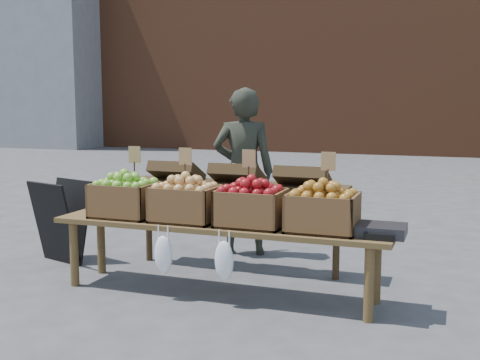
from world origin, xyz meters
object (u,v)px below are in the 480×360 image
at_px(chalkboard_sign, 61,221).
at_px(crate_golden_apples, 125,200).
at_px(crate_green_apples, 323,213).
at_px(weighing_scale, 381,230).
at_px(crate_red_apples, 251,208).
at_px(display_bench, 218,259).
at_px(back_table, 237,213).
at_px(crate_russet_pears, 186,204).
at_px(vendor, 244,172).

height_order(chalkboard_sign, crate_golden_apples, crate_golden_apples).
bearing_deg(crate_green_apples, weighing_scale, 0.00).
bearing_deg(crate_red_apples, weighing_scale, 0.00).
height_order(display_bench, crate_green_apples, crate_green_apples).
bearing_deg(crate_red_apples, back_table, 117.88).
height_order(crate_red_apples, crate_green_apples, same).
height_order(crate_golden_apples, crate_red_apples, same).
distance_m(chalkboard_sign, crate_red_apples, 2.09).
relative_size(display_bench, crate_green_apples, 5.40).
bearing_deg(crate_golden_apples, display_bench, 0.00).
relative_size(back_table, crate_green_apples, 4.20).
bearing_deg(crate_green_apples, crate_russet_pears, 180.00).
distance_m(crate_golden_apples, crate_red_apples, 1.10).
distance_m(crate_golden_apples, crate_green_apples, 1.65).
relative_size(chalkboard_sign, crate_green_apples, 1.57).
xyz_separation_m(display_bench, crate_russet_pears, (-0.27, 0.00, 0.42)).
bearing_deg(chalkboard_sign, crate_golden_apples, -6.04).
xyz_separation_m(vendor, crate_golden_apples, (-0.58, -1.28, -0.11)).
distance_m(crate_russet_pears, crate_green_apples, 1.10).
relative_size(vendor, crate_red_apples, 3.29).
distance_m(display_bench, crate_golden_apples, 0.93).
xyz_separation_m(display_bench, crate_green_apples, (0.82, 0.00, 0.42)).
distance_m(back_table, crate_red_apples, 0.84).
distance_m(display_bench, crate_russet_pears, 0.51).
height_order(crate_golden_apples, crate_russet_pears, same).
height_order(chalkboard_sign, crate_green_apples, crate_green_apples).
bearing_deg(crate_golden_apples, crate_green_apples, 0.00).
bearing_deg(back_table, display_bench, -81.63).
bearing_deg(vendor, crate_golden_apples, 49.69).
xyz_separation_m(back_table, crate_golden_apples, (-0.72, -0.72, 0.19)).
bearing_deg(crate_green_apples, chalkboard_sign, 171.44).
height_order(display_bench, crate_russet_pears, crate_russet_pears).
bearing_deg(display_bench, weighing_scale, 0.00).
distance_m(display_bench, crate_green_apples, 0.93).
distance_m(vendor, crate_russet_pears, 1.29).
distance_m(vendor, chalkboard_sign, 1.80).
distance_m(chalkboard_sign, crate_golden_apples, 1.06).
height_order(back_table, display_bench, back_table).
distance_m(crate_red_apples, crate_green_apples, 0.55).
height_order(chalkboard_sign, weighing_scale, chalkboard_sign).
bearing_deg(weighing_scale, display_bench, 180.00).
xyz_separation_m(crate_russet_pears, crate_red_apples, (0.55, 0.00, 0.00)).
xyz_separation_m(chalkboard_sign, crate_green_apples, (2.58, -0.39, 0.32)).
bearing_deg(crate_red_apples, chalkboard_sign, 169.17).
bearing_deg(crate_russet_pears, back_table, 76.78).
height_order(crate_russet_pears, crate_red_apples, same).
distance_m(vendor, crate_red_apples, 1.39).
height_order(chalkboard_sign, back_table, back_table).
bearing_deg(crate_green_apples, crate_red_apples, 180.00).
bearing_deg(crate_golden_apples, crate_red_apples, 0.00).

